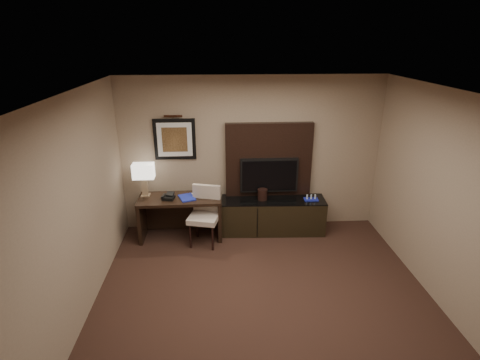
{
  "coord_description": "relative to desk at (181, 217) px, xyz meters",
  "views": [
    {
      "loc": [
        -0.57,
        -3.71,
        3.28
      ],
      "look_at": [
        -0.24,
        1.8,
        1.15
      ],
      "focal_mm": 28.0,
      "sensor_mm": 36.0,
      "label": 1
    }
  ],
  "objects": [
    {
      "name": "tv",
      "position": [
        1.53,
        0.24,
        0.65
      ],
      "size": [
        1.0,
        0.08,
        0.6
      ],
      "primitive_type": "cube",
      "color": "black",
      "rests_on": "tv_wall_panel"
    },
    {
      "name": "book",
      "position": [
        0.13,
        0.0,
        0.47
      ],
      "size": [
        0.15,
        0.08,
        0.21
      ],
      "primitive_type": "imported",
      "rotation": [
        0.0,
        0.0,
        0.45
      ],
      "color": "#B8B190",
      "rests_on": "desk"
    },
    {
      "name": "tv_wall_panel",
      "position": [
        1.53,
        0.34,
        0.9
      ],
      "size": [
        1.5,
        0.12,
        1.3
      ],
      "primitive_type": "cube",
      "color": "black",
      "rests_on": "wall_back"
    },
    {
      "name": "minibar_tray",
      "position": [
        2.25,
        0.04,
        0.29
      ],
      "size": [
        0.25,
        0.16,
        0.09
      ],
      "primitive_type": null,
      "rotation": [
        0.0,
        0.0,
        -0.05
      ],
      "color": "#1923A4",
      "rests_on": "credenza"
    },
    {
      "name": "picture_light",
      "position": [
        -0.07,
        0.34,
        1.68
      ],
      "size": [
        0.04,
        0.04,
        0.3
      ],
      "primitive_type": "cylinder",
      "color": "#3C1F13",
      "rests_on": "wall_back"
    },
    {
      "name": "ice_bucket",
      "position": [
        1.41,
        0.11,
        0.34
      ],
      "size": [
        0.21,
        0.21,
        0.19
      ],
      "primitive_type": "cylinder",
      "rotation": [
        0.0,
        0.0,
        0.26
      ],
      "color": "black",
      "rests_on": "credenza"
    },
    {
      "name": "artwork",
      "position": [
        -0.07,
        0.38,
        1.28
      ],
      "size": [
        0.7,
        0.04,
        0.7
      ],
      "primitive_type": "cube",
      "color": "black",
      "rests_on": "wall_back"
    },
    {
      "name": "table_lamp",
      "position": [
        -0.59,
        0.12,
        0.65
      ],
      "size": [
        0.38,
        0.29,
        0.55
      ],
      "primitive_type": null,
      "rotation": [
        0.0,
        0.0,
        -0.33
      ],
      "color": "tan",
      "rests_on": "desk"
    },
    {
      "name": "credenza",
      "position": [
        1.6,
        0.1,
        -0.06
      ],
      "size": [
        1.82,
        0.58,
        0.62
      ],
      "primitive_type": "cube",
      "rotation": [
        0.0,
        0.0,
        -0.04
      ],
      "color": "black",
      "rests_on": "floor"
    },
    {
      "name": "desk_phone",
      "position": [
        -0.18,
        -0.06,
        0.42
      ],
      "size": [
        0.21,
        0.2,
        0.09
      ],
      "primitive_type": null,
      "rotation": [
        0.0,
        0.0,
        -0.18
      ],
      "color": "black",
      "rests_on": "desk"
    },
    {
      "name": "floor",
      "position": [
        1.23,
        -2.1,
        -0.38
      ],
      "size": [
        4.5,
        5.0,
        0.01
      ],
      "primitive_type": "cube",
      "color": "black",
      "rests_on": "ground"
    },
    {
      "name": "wall_right",
      "position": [
        3.48,
        -2.1,
        0.98
      ],
      "size": [
        0.01,
        5.0,
        2.7
      ],
      "primitive_type": "cube",
      "color": "gray",
      "rests_on": "floor"
    },
    {
      "name": "wall_left",
      "position": [
        -1.02,
        -2.1,
        0.98
      ],
      "size": [
        0.01,
        5.0,
        2.7
      ],
      "primitive_type": "cube",
      "color": "gray",
      "rests_on": "floor"
    },
    {
      "name": "blue_folder",
      "position": [
        0.12,
        -0.03,
        0.38
      ],
      "size": [
        0.33,
        0.37,
        0.02
      ],
      "primitive_type": "cube",
      "rotation": [
        0.0,
        0.0,
        0.35
      ],
      "color": "#18259E",
      "rests_on": "desk"
    },
    {
      "name": "ceiling",
      "position": [
        1.23,
        -2.1,
        2.33
      ],
      "size": [
        4.5,
        5.0,
        0.01
      ],
      "primitive_type": "cube",
      "color": "silver",
      "rests_on": "wall_back"
    },
    {
      "name": "water_bottle",
      "position": [
        0.43,
        0.02,
        0.47
      ],
      "size": [
        0.07,
        0.07,
        0.19
      ],
      "primitive_type": "cylinder",
      "rotation": [
        0.0,
        0.0,
        0.13
      ],
      "color": "white",
      "rests_on": "desk"
    },
    {
      "name": "desk",
      "position": [
        0.0,
        0.0,
        0.0
      ],
      "size": [
        1.39,
        0.61,
        0.74
      ],
      "primitive_type": "cube",
      "rotation": [
        0.0,
        0.0,
        0.01
      ],
      "color": "black",
      "rests_on": "floor"
    },
    {
      "name": "wall_back",
      "position": [
        1.23,
        0.4,
        0.98
      ],
      "size": [
        4.5,
        0.01,
        2.7
      ],
      "primitive_type": "cube",
      "color": "gray",
      "rests_on": "floor"
    },
    {
      "name": "desk_chair",
      "position": [
        0.4,
        -0.25,
        0.12
      ],
      "size": [
        0.59,
        0.64,
        0.98
      ],
      "primitive_type": null,
      "rotation": [
        0.0,
        0.0,
        -0.25
      ],
      "color": "beige",
      "rests_on": "floor"
    }
  ]
}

